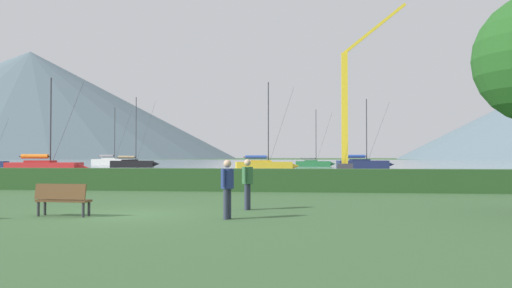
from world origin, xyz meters
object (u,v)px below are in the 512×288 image
object	(u,v)px
sailboat_slip_6	(314,163)
person_seated_viewer	(247,180)
sailboat_slip_4	(45,167)
sailboat_slip_3	(264,165)
sailboat_slip_0	(112,161)
park_bench_under_tree	(62,198)
person_standing_walker	(227,184)
sailboat_slip_9	(363,164)
dock_crane	(347,114)
sailboat_slip_2	(133,163)

from	to	relation	value
sailboat_slip_6	person_seated_viewer	distance (m)	72.83
sailboat_slip_4	sailboat_slip_3	bearing A→B (deg)	30.76
sailboat_slip_0	sailboat_slip_3	xyz separation A→B (m)	(35.14, -38.27, -0.07)
park_bench_under_tree	person_standing_walker	bearing A→B (deg)	2.73
sailboat_slip_9	person_seated_viewer	xyz separation A→B (m)	(-8.56, -60.40, 0.28)
sailboat_slip_4	person_seated_viewer	world-z (taller)	sailboat_slip_4
sailboat_slip_0	sailboat_slip_4	size ratio (longest dim) A/B	1.21
sailboat_slip_4	person_standing_walker	bearing A→B (deg)	-58.31
sailboat_slip_4	park_bench_under_tree	world-z (taller)	sailboat_slip_4
sailboat_slip_0	sailboat_slip_3	distance (m)	51.95
park_bench_under_tree	dock_crane	xyz separation A→B (m)	(10.98, 54.74, 6.68)
sailboat_slip_3	park_bench_under_tree	world-z (taller)	sailboat_slip_3
sailboat_slip_2	person_seated_viewer	distance (m)	69.70
sailboat_slip_6	sailboat_slip_9	distance (m)	14.41
sailboat_slip_2	sailboat_slip_0	bearing A→B (deg)	107.80
sailboat_slip_2	sailboat_slip_9	xyz separation A→B (m)	(35.97, -3.69, 0.04)
park_bench_under_tree	person_seated_viewer	distance (m)	5.69
sailboat_slip_4	person_seated_viewer	xyz separation A→B (m)	(25.09, -32.90, 0.29)
sailboat_slip_0	person_seated_viewer	distance (m)	93.90
sailboat_slip_4	sailboat_slip_9	bearing A→B (deg)	35.93
sailboat_slip_2	sailboat_slip_4	world-z (taller)	sailboat_slip_2
sailboat_slip_4	dock_crane	distance (m)	37.10
sailboat_slip_0	sailboat_slip_2	world-z (taller)	sailboat_slip_0
sailboat_slip_4	sailboat_slip_0	bearing A→B (deg)	102.12
sailboat_slip_4	person_standing_walker	distance (m)	43.35
park_bench_under_tree	person_seated_viewer	world-z (taller)	person_seated_viewer
sailboat_slip_3	dock_crane	xyz separation A→B (m)	(10.31, 5.31, 6.55)
sailboat_slip_4	sailboat_slip_9	xyz separation A→B (m)	(33.65, 27.50, 0.01)
sailboat_slip_2	park_bench_under_tree	distance (m)	70.26
sailboat_slip_4	sailboat_slip_2	bearing A→B (deg)	90.92
sailboat_slip_0	person_seated_viewer	size ratio (longest dim) A/B	7.09
sailboat_slip_6	sailboat_slip_9	bearing A→B (deg)	-59.43
sailboat_slip_6	dock_crane	size ratio (longest dim) A/B	0.45
person_standing_walker	sailboat_slip_2	bearing A→B (deg)	127.86
dock_crane	sailboat_slip_0	bearing A→B (deg)	144.06
sailboat_slip_6	park_bench_under_tree	world-z (taller)	sailboat_slip_6
sailboat_slip_0	dock_crane	distance (m)	56.51
dock_crane	park_bench_under_tree	bearing A→B (deg)	-101.34
sailboat_slip_0	sailboat_slip_3	size ratio (longest dim) A/B	1.08
sailboat_slip_6	park_bench_under_tree	bearing A→B (deg)	-94.68
sailboat_slip_3	person_standing_walker	world-z (taller)	sailboat_slip_3
person_seated_viewer	dock_crane	size ratio (longest dim) A/B	0.08
sailboat_slip_6	person_seated_viewer	bearing A→B (deg)	-90.86
person_seated_viewer	sailboat_slip_0	bearing A→B (deg)	127.18
person_seated_viewer	dock_crane	world-z (taller)	dock_crane
sailboat_slip_0	sailboat_slip_6	xyz separation A→B (m)	(40.80, -12.35, -0.15)
sailboat_slip_0	sailboat_slip_9	distance (m)	54.10
person_seated_viewer	sailboat_slip_4	bearing A→B (deg)	139.60
sailboat_slip_3	person_seated_viewer	bearing A→B (deg)	-97.38
person_standing_walker	park_bench_under_tree	bearing A→B (deg)	-165.17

